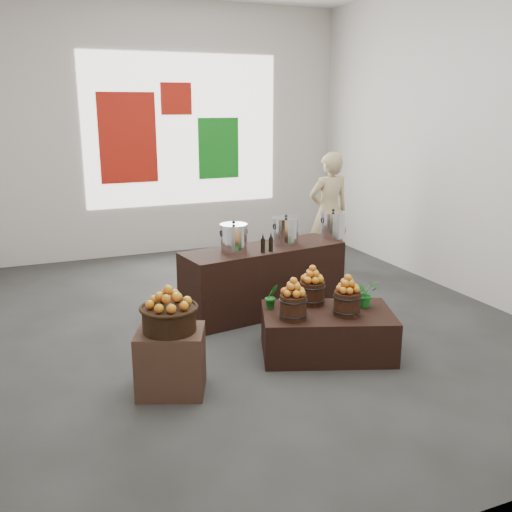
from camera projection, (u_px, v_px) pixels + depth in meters
name	position (u px, v px, depth m)	size (l,w,h in m)	color
ground	(246.00, 321.00, 6.56)	(7.00, 7.00, 0.00)	#363734
back_wall	(165.00, 131.00, 9.16)	(6.00, 0.04, 4.00)	beige
back_opening	(183.00, 131.00, 9.25)	(3.20, 0.02, 2.40)	white
deco_red_left	(128.00, 138.00, 8.93)	(0.90, 0.04, 1.40)	#A9180D
deco_green_right	(219.00, 148.00, 9.55)	(0.70, 0.04, 1.00)	#127718
deco_red_upper	(176.00, 99.00, 9.08)	(0.50, 0.04, 0.50)	#A9180D
crate	(171.00, 361.00, 4.90)	(0.57, 0.46, 0.57)	#533626
wicker_basket	(169.00, 319.00, 4.80)	(0.45, 0.45, 0.21)	black
apples_in_basket	(168.00, 297.00, 4.75)	(0.35, 0.35, 0.19)	#A60512
display_table	(327.00, 332.00, 5.67)	(1.27, 0.78, 0.44)	black
apple_bucket_front_left	(293.00, 307.00, 5.40)	(0.25, 0.25, 0.24)	#33170E
apples_in_bucket_front_left	(293.00, 287.00, 5.35)	(0.19, 0.19, 0.17)	#A60512
apple_bucket_front_right	(347.00, 304.00, 5.49)	(0.25, 0.25, 0.24)	#33170E
apples_in_bucket_front_right	(348.00, 283.00, 5.44)	(0.19, 0.19, 0.17)	#A60512
apple_bucket_rear	(312.00, 293.00, 5.80)	(0.25, 0.25, 0.24)	#33170E
apples_in_bucket_rear	(313.00, 274.00, 5.75)	(0.19, 0.19, 0.17)	#A60512
herb_garnish_right	(365.00, 293.00, 5.73)	(0.25, 0.22, 0.28)	#166B1D
herb_garnish_left	(272.00, 296.00, 5.67)	(0.14, 0.11, 0.25)	#166B1D
counter	(264.00, 280.00, 6.76)	(1.95, 0.62, 0.80)	black
stock_pot_left	(234.00, 239.00, 6.42)	(0.30, 0.30, 0.30)	silver
stock_pot_center	(286.00, 232.00, 6.78)	(0.30, 0.30, 0.30)	silver
stock_pot_right	(333.00, 225.00, 7.13)	(0.30, 0.30, 0.30)	silver
oil_cruets	(273.00, 241.00, 6.47)	(0.14, 0.05, 0.22)	black
shopper	(329.00, 212.00, 8.40)	(0.64, 0.42, 1.75)	tan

